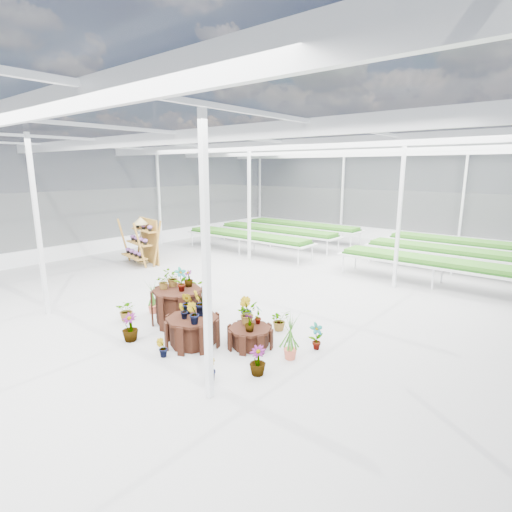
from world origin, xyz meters
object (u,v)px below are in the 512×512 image
Objects in this scene: plinth_mid at (193,331)px; bird_table at (142,240)px; plinth_tall at (178,306)px; shelf_rack at (140,242)px; plinth_low at (250,337)px.

bird_table is (-7.16, 3.73, 0.62)m from plinth_mid.
plinth_tall is 6.63m from shelf_rack.
plinth_mid is 8.10m from bird_table.
plinth_mid is (1.20, -0.60, -0.12)m from plinth_tall.
plinth_tall is 1.35m from plinth_mid.
shelf_rack reaches higher than plinth_mid.
plinth_tall is at bearing -36.91° from bird_table.
bird_table reaches higher than plinth_mid.
plinth_low is at bearing 34.99° from plinth_mid.
shelf_rack is (-5.89, 3.01, 0.46)m from plinth_tall.
plinth_tall is 1.07× the size of plinth_mid.
plinth_low is at bearing 2.60° from plinth_tall.
plinth_tall is 1.31× the size of plinth_low.
bird_table is (-5.96, 3.13, 0.50)m from plinth_tall.
shelf_rack is 0.96× the size of bird_table.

